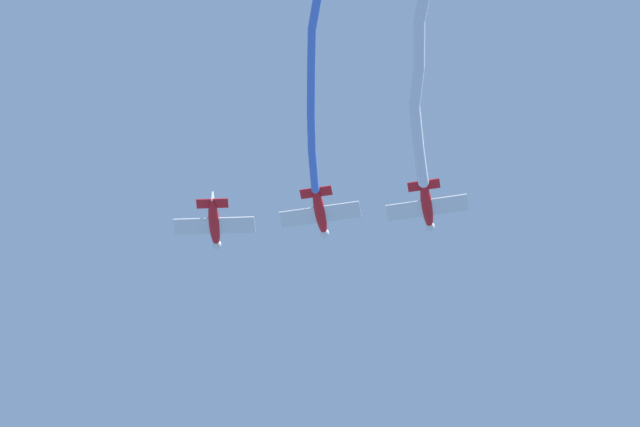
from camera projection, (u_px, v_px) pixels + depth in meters
airplane_lead at (427, 206)px, 92.66m from camera, size 6.22×4.78×1.54m
airplane_left_wing at (320, 213)px, 93.38m from camera, size 6.21×4.78×1.54m
smoke_trail_left_wing at (320, 32)px, 86.95m from camera, size 14.39×19.92×4.70m
airplane_right_wing at (214, 224)px, 93.61m from camera, size 6.07×4.73×1.54m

